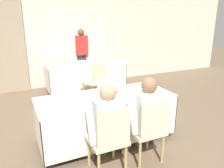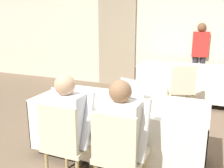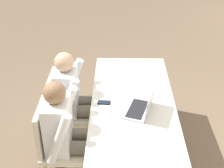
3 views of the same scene
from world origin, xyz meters
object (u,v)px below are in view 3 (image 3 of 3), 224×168
(laptop, at_px, (141,108))
(chair_near_left, at_px, (66,108))
(cell_phone, at_px, (104,103))
(person_checkered_shirt, at_px, (74,96))
(chair_near_right, at_px, (57,142))
(person_white_shirt, at_px, (67,130))

(laptop, bearing_deg, chair_near_left, -97.13)
(cell_phone, height_order, chair_near_left, chair_near_left)
(person_checkered_shirt, bearing_deg, chair_near_right, 169.42)
(cell_phone, distance_m, person_white_shirt, 0.47)
(laptop, height_order, cell_phone, laptop)
(laptop, relative_size, chair_near_right, 0.45)
(cell_phone, xyz_separation_m, person_checkered_shirt, (-0.23, -0.33, -0.08))
(person_checkered_shirt, relative_size, person_white_shirt, 1.00)
(cell_phone, height_order, person_white_shirt, person_white_shirt)
(person_checkered_shirt, bearing_deg, chair_near_left, 90.00)
(cell_phone, distance_m, person_checkered_shirt, 0.41)
(cell_phone, height_order, chair_near_right, chair_near_right)
(chair_near_left, distance_m, chair_near_right, 0.56)
(laptop, relative_size, person_white_shirt, 0.35)
(cell_phone, xyz_separation_m, chair_near_right, (0.32, -0.43, -0.24))
(cell_phone, bearing_deg, person_checkered_shirt, -121.62)
(chair_near_right, bearing_deg, laptop, -76.46)
(person_white_shirt, bearing_deg, chair_near_left, 10.58)
(person_checkered_shirt, bearing_deg, laptop, -118.06)
(chair_near_left, bearing_deg, cell_phone, -118.49)
(person_checkered_shirt, bearing_deg, person_white_shirt, -180.00)
(cell_phone, bearing_deg, chair_near_right, -49.35)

